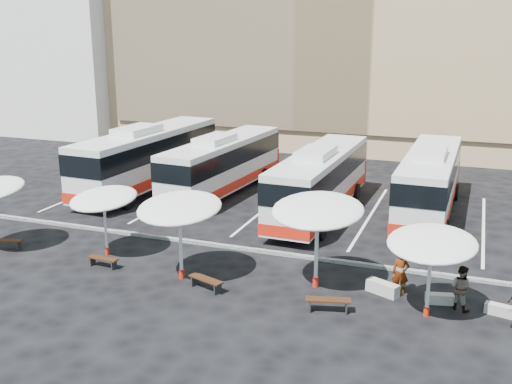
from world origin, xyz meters
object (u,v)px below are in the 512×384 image
(bus_1, at_px, (223,163))
(bus_0, at_px, (149,156))
(bus_2, at_px, (320,179))
(wood_bench_2, at_px, (206,281))
(bus_3, at_px, (430,179))
(sunshade_2, at_px, (179,208))
(conc_bench_1, at_px, (439,299))
(passenger_1, at_px, (461,288))
(sunshade_4, at_px, (432,244))
(conc_bench_2, at_px, (500,310))
(wood_bench_0, at_px, (6,242))
(wood_bench_1, at_px, (103,260))
(passenger_0, at_px, (401,273))
(sunshade_1, at_px, (104,199))
(conc_bench_0, at_px, (383,288))
(sunshade_3, at_px, (318,211))
(wood_bench_3, at_px, (328,302))

(bus_1, bearing_deg, bus_0, -168.15)
(bus_0, xyz_separation_m, bus_2, (11.87, -1.51, -0.17))
(wood_bench_2, bearing_deg, bus_3, 61.60)
(bus_0, relative_size, sunshade_2, 3.59)
(conc_bench_1, bearing_deg, passenger_1, -18.96)
(bus_1, bearing_deg, sunshade_4, -38.96)
(sunshade_2, xyz_separation_m, conc_bench_2, (12.52, 1.10, -2.91))
(wood_bench_0, bearing_deg, wood_bench_1, -2.90)
(bus_1, distance_m, passenger_0, 17.03)
(sunshade_4, distance_m, wood_bench_2, 8.92)
(sunshade_1, xyz_separation_m, conc_bench_1, (14.87, 0.08, -2.52))
(sunshade_2, xyz_separation_m, conc_bench_0, (8.17, 1.43, -2.86))
(sunshade_4, bearing_deg, passenger_0, 126.85)
(sunshade_1, bearing_deg, wood_bench_2, -17.58)
(conc_bench_0, bearing_deg, bus_1, 135.67)
(wood_bench_0, relative_size, conc_bench_1, 1.47)
(bus_3, distance_m, wood_bench_2, 15.75)
(wood_bench_1, bearing_deg, sunshade_2, 1.38)
(sunshade_1, relative_size, conc_bench_2, 3.55)
(wood_bench_2, xyz_separation_m, passenger_1, (9.66, 1.71, 0.50))
(sunshade_4, relative_size, conc_bench_0, 2.77)
(bus_0, height_order, passenger_1, bus_0)
(conc_bench_1, xyz_separation_m, passenger_0, (-1.55, 0.33, 0.71))
(passenger_1, bearing_deg, sunshade_4, 68.22)
(conc_bench_0, distance_m, passenger_0, 0.94)
(sunshade_3, bearing_deg, wood_bench_1, -172.42)
(wood_bench_2, bearing_deg, conc_bench_2, 9.00)
(sunshade_3, distance_m, wood_bench_2, 5.30)
(sunshade_4, distance_m, wood_bench_0, 19.59)
(sunshade_4, bearing_deg, conc_bench_0, 143.18)
(bus_1, relative_size, wood_bench_1, 8.48)
(bus_1, distance_m, passenger_1, 19.15)
(sunshade_2, relative_size, sunshade_4, 1.03)
(bus_0, distance_m, conc_bench_2, 24.18)
(passenger_0, bearing_deg, conc_bench_1, -22.08)
(wood_bench_3, bearing_deg, sunshade_2, 172.65)
(sunshade_2, relative_size, conc_bench_0, 2.85)
(sunshade_4, distance_m, conc_bench_0, 3.42)
(bus_0, bearing_deg, wood_bench_1, -65.39)
(bus_1, bearing_deg, wood_bench_3, -49.11)
(bus_1, height_order, sunshade_2, bus_1)
(bus_2, xyz_separation_m, conc_bench_0, (5.05, -9.50, -1.76))
(sunshade_1, relative_size, sunshade_2, 1.00)
(bus_1, xyz_separation_m, passenger_1, (14.86, -12.03, -1.10))
(bus_2, relative_size, conc_bench_1, 11.78)
(wood_bench_0, bearing_deg, conc_bench_2, 2.37)
(sunshade_4, bearing_deg, conc_bench_1, 73.23)
(wood_bench_2, distance_m, wood_bench_3, 5.08)
(bus_1, relative_size, wood_bench_0, 7.92)
(bus_1, distance_m, sunshade_1, 11.90)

